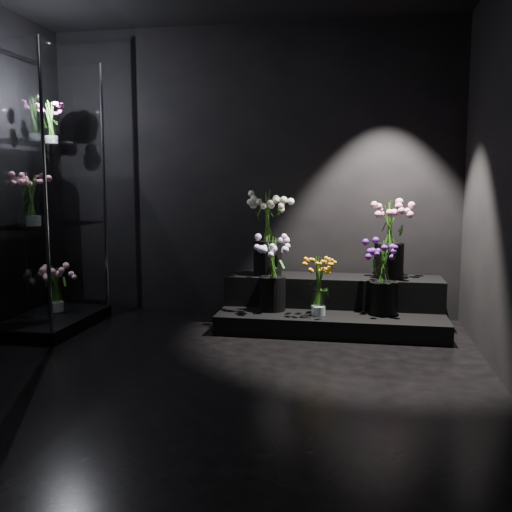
# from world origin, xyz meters

# --- Properties ---
(floor) EXTENTS (4.00, 4.00, 0.00)m
(floor) POSITION_xyz_m (0.00, 0.00, 0.00)
(floor) COLOR black
(floor) RESTS_ON ground
(wall_back) EXTENTS (4.00, 0.00, 4.00)m
(wall_back) POSITION_xyz_m (0.00, 2.00, 1.40)
(wall_back) COLOR black
(wall_back) RESTS_ON floor
(display_riser) EXTENTS (1.97, 0.88, 0.44)m
(display_riser) POSITION_xyz_m (0.83, 1.61, 0.18)
(display_riser) COLOR black
(display_riser) RESTS_ON floor
(display_case) EXTENTS (0.65, 1.09, 2.40)m
(display_case) POSITION_xyz_m (-1.65, 1.07, 1.20)
(display_case) COLOR black
(display_case) RESTS_ON floor
(bouquet_orange_bells) EXTENTS (0.32, 0.32, 0.50)m
(bouquet_orange_bells) POSITION_xyz_m (0.73, 1.29, 0.43)
(bouquet_orange_bells) COLOR white
(bouquet_orange_bells) RESTS_ON display_riser
(bouquet_lilac) EXTENTS (0.46, 0.46, 0.65)m
(bouquet_lilac) POSITION_xyz_m (0.31, 1.42, 0.55)
(bouquet_lilac) COLOR black
(bouquet_lilac) RESTS_ON display_riser
(bouquet_purple) EXTENTS (0.35, 0.35, 0.64)m
(bouquet_purple) POSITION_xyz_m (1.27, 1.43, 0.52)
(bouquet_purple) COLOR black
(bouquet_purple) RESTS_ON display_riser
(bouquet_cream_roses) EXTENTS (0.44, 0.44, 0.79)m
(bouquet_cream_roses) POSITION_xyz_m (0.22, 1.69, 0.89)
(bouquet_cream_roses) COLOR black
(bouquet_cream_roses) RESTS_ON display_riser
(bouquet_pink_roses) EXTENTS (0.45, 0.45, 0.70)m
(bouquet_pink_roses) POSITION_xyz_m (1.33, 1.72, 0.84)
(bouquet_pink_roses) COLOR black
(bouquet_pink_roses) RESTS_ON display_riser
(bouquet_case_pink) EXTENTS (0.35, 0.35, 0.44)m
(bouquet_case_pink) POSITION_xyz_m (-1.67, 0.89, 1.17)
(bouquet_case_pink) COLOR white
(bouquet_case_pink) RESTS_ON display_case
(bouquet_case_magenta) EXTENTS (0.24, 0.24, 0.38)m
(bouquet_case_magenta) POSITION_xyz_m (-1.66, 1.22, 1.83)
(bouquet_case_magenta) COLOR white
(bouquet_case_magenta) RESTS_ON display_case
(bouquet_case_base_pink) EXTENTS (0.36, 0.36, 0.44)m
(bouquet_case_base_pink) POSITION_xyz_m (-1.70, 1.25, 0.35)
(bouquet_case_base_pink) COLOR white
(bouquet_case_base_pink) RESTS_ON display_case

